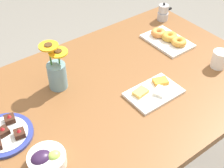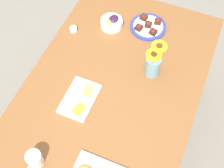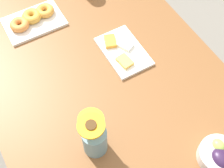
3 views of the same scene
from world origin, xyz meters
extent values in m
cube|color=brown|center=(0.00, 0.00, 0.72)|extent=(1.60, 1.00, 0.04)
cube|color=brown|center=(0.72, 0.42, 0.35)|extent=(0.07, 0.07, 0.70)
cylinder|color=white|center=(0.56, -0.19, 0.79)|extent=(0.08, 0.08, 0.09)
cylinder|color=brown|center=(0.56, -0.19, 0.83)|extent=(0.07, 0.07, 0.00)
cylinder|color=white|center=(-0.45, -0.19, 0.77)|extent=(0.15, 0.15, 0.05)
ellipsoid|color=#2D1938|center=(-0.47, -0.18, 0.79)|extent=(0.08, 0.07, 0.04)
ellipsoid|color=#9EC14C|center=(-0.42, -0.20, 0.79)|extent=(0.05, 0.04, 0.04)
cube|color=white|center=(0.14, -0.14, 0.75)|extent=(0.26, 0.17, 0.01)
cube|color=#EFB74C|center=(0.08, -0.11, 0.76)|extent=(0.08, 0.06, 0.02)
cube|color=white|center=(0.16, -0.16, 0.76)|extent=(0.08, 0.08, 0.02)
cube|color=orange|center=(0.21, -0.11, 0.76)|extent=(0.08, 0.07, 0.02)
cube|color=white|center=(0.51, 0.14, 0.75)|extent=(0.19, 0.28, 0.01)
torus|color=gold|center=(0.53, 0.07, 0.77)|extent=(0.13, 0.13, 0.03)
torus|color=gold|center=(0.53, 0.14, 0.77)|extent=(0.10, 0.10, 0.04)
torus|color=orange|center=(0.51, 0.21, 0.77)|extent=(0.11, 0.11, 0.04)
cylinder|color=navy|center=(-0.53, 0.04, 0.75)|extent=(0.24, 0.24, 0.01)
cylinder|color=white|center=(-0.53, 0.04, 0.75)|extent=(0.20, 0.20, 0.01)
cube|color=#381E14|center=(-0.48, 0.09, 0.77)|extent=(0.05, 0.05, 0.02)
cone|color=red|center=(-0.48, 0.09, 0.79)|extent=(0.02, 0.02, 0.01)
cube|color=#381E14|center=(-0.48, -0.01, 0.77)|extent=(0.05, 0.05, 0.02)
cone|color=red|center=(-0.48, -0.01, 0.79)|extent=(0.02, 0.02, 0.01)
cube|color=#381E14|center=(-0.53, 0.04, 0.77)|extent=(0.05, 0.05, 0.02)
cone|color=red|center=(-0.53, 0.04, 0.79)|extent=(0.02, 0.02, 0.01)
cylinder|color=#6B939E|center=(-0.19, 0.18, 0.81)|extent=(0.09, 0.09, 0.13)
cylinder|color=#3D702D|center=(-0.21, 0.19, 0.92)|extent=(0.01, 0.01, 0.10)
cylinder|color=orange|center=(-0.21, 0.19, 0.98)|extent=(0.09, 0.09, 0.01)
cylinder|color=#472D14|center=(-0.21, 0.19, 0.98)|extent=(0.04, 0.04, 0.01)
cylinder|color=#3D702D|center=(-0.17, 0.18, 0.90)|extent=(0.01, 0.01, 0.06)
cylinder|color=yellow|center=(-0.17, 0.18, 0.94)|extent=(0.09, 0.09, 0.01)
cylinder|color=#472D14|center=(-0.17, 0.18, 0.94)|extent=(0.04, 0.04, 0.01)
cylinder|color=#B7B7BC|center=(0.68, 0.35, 0.77)|extent=(0.07, 0.07, 0.05)
cylinder|color=#B7B7BC|center=(0.68, 0.35, 0.79)|extent=(0.05, 0.05, 0.01)
cylinder|color=#B7B7BC|center=(0.68, 0.35, 0.82)|extent=(0.06, 0.06, 0.04)
sphere|color=black|center=(0.68, 0.35, 0.85)|extent=(0.02, 0.02, 0.02)
cube|color=black|center=(0.73, 0.35, 0.80)|extent=(0.04, 0.01, 0.01)
camera|label=1|loc=(-0.68, -0.90, 1.76)|focal=50.00mm
camera|label=2|loc=(0.89, 0.37, 2.31)|focal=50.00mm
camera|label=3|loc=(-0.59, 0.34, 1.87)|focal=50.00mm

